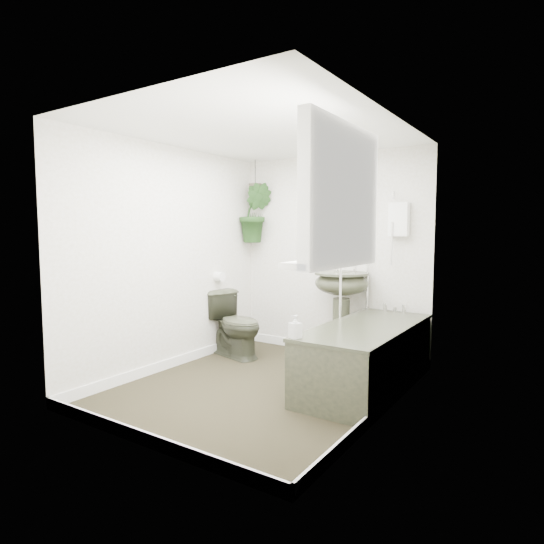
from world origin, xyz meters
The scene contains 22 objects.
floor centered at (0.00, 0.00, -0.01)m, with size 2.30×2.80×0.02m, color black.
ceiling centered at (0.00, 0.00, 2.31)m, with size 2.30×2.80×0.02m, color white.
wall_back centered at (0.00, 1.41, 1.15)m, with size 2.30×0.02×2.30m, color white.
wall_front centered at (0.00, -1.41, 1.15)m, with size 2.30×0.02×2.30m, color white.
wall_left centered at (-1.16, 0.00, 1.15)m, with size 0.02×2.80×2.30m, color white.
wall_right centered at (1.16, 0.00, 1.15)m, with size 0.02×2.80×2.30m, color white.
skirting centered at (0.00, 0.00, 0.05)m, with size 2.30×2.80×0.10m, color white.
bathtub centered at (0.80, 0.50, 0.29)m, with size 0.72×1.72×0.58m, color #373B2B, non-canonical shape.
bath_screen centered at (0.47, 0.99, 1.28)m, with size 0.04×0.72×1.40m, color silver, non-canonical shape.
shower_box centered at (0.80, 1.34, 1.55)m, with size 0.20×0.10×0.35m, color white.
oval_mirror centered at (0.25, 1.37, 1.50)m, with size 0.46×0.03×0.62m, color tan.
wall_sconce centered at (-0.15, 1.36, 1.40)m, with size 0.04×0.04×0.22m, color black.
toilet_roll_holder centered at (-1.10, 0.70, 0.90)m, with size 0.11×0.11×0.11m, color white.
window_recess centered at (1.09, -0.70, 1.65)m, with size 0.08×1.00×0.90m, color white.
window_sill centered at (1.02, -0.70, 1.23)m, with size 0.18×1.00×0.04m, color white.
window_blinds centered at (1.04, -0.70, 1.65)m, with size 0.01×0.86×0.76m, color white.
toilet centered at (-0.85, 0.68, 0.37)m, with size 0.41×0.73×0.74m, color #373B2B.
pedestal_sink centered at (0.25, 1.14, 0.50)m, with size 0.58×0.50×0.99m, color #373B2B, non-canonical shape.
sill_plant centered at (0.97, -0.66, 1.36)m, with size 0.19×0.17×0.21m, color black.
hanging_plant centered at (-0.97, 1.25, 1.65)m, with size 0.40×0.32×0.72m, color black.
soap_bottle centered at (0.51, -0.29, 0.67)m, with size 0.08×0.08×0.18m, color #312927.
hanging_pot centered at (-0.97, 1.25, 1.95)m, with size 0.16×0.16×0.12m, color #423D2E.
Camera 1 is at (2.31, -3.36, 1.43)m, focal length 30.00 mm.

